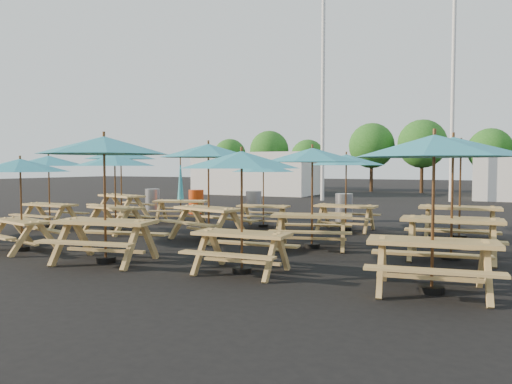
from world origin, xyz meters
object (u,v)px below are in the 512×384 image
at_px(picnic_unit_10, 312,160).
at_px(picnic_unit_9, 242,165).
at_px(picnic_unit_8, 263,170).
at_px(picnic_unit_11, 346,163).
at_px(picnic_unit_3, 20,169).
at_px(picnic_unit_7, 208,155).
at_px(waste_bin_3, 344,207).
at_px(picnic_unit_5, 181,195).
at_px(picnic_unit_4, 115,164).
at_px(waste_bin_2, 254,204).
at_px(picnic_unit_12, 434,153).
at_px(picnic_unit_1, 49,164).
at_px(picnic_unit_2, 121,157).
at_px(picnic_unit_13, 453,151).
at_px(picnic_unit_6, 104,151).
at_px(waste_bin_1, 196,202).
at_px(picnic_unit_14, 461,153).
at_px(waste_bin_0, 152,200).

bearing_deg(picnic_unit_10, picnic_unit_9, -109.06).
xyz_separation_m(picnic_unit_8, picnic_unit_11, (2.57, 0.24, 0.21)).
height_order(picnic_unit_3, picnic_unit_11, picnic_unit_11).
distance_m(picnic_unit_7, waste_bin_3, 6.29).
bearing_deg(waste_bin_3, picnic_unit_5, -150.00).
bearing_deg(picnic_unit_10, picnic_unit_4, 164.10).
bearing_deg(waste_bin_2, picnic_unit_12, -50.70).
bearing_deg(picnic_unit_1, picnic_unit_5, 49.65).
distance_m(picnic_unit_7, picnic_unit_8, 3.06).
bearing_deg(picnic_unit_7, picnic_unit_2, 167.93).
relative_size(picnic_unit_2, waste_bin_3, 3.35).
relative_size(picnic_unit_4, picnic_unit_13, 0.97).
height_order(picnic_unit_6, picnic_unit_13, picnic_unit_13).
distance_m(picnic_unit_7, waste_bin_1, 7.30).
relative_size(picnic_unit_1, waste_bin_1, 2.43).
height_order(picnic_unit_12, picnic_unit_13, picnic_unit_13).
bearing_deg(picnic_unit_14, picnic_unit_11, 169.64).
distance_m(picnic_unit_4, waste_bin_0, 6.63).
bearing_deg(waste_bin_3, picnic_unit_10, -81.21).
xyz_separation_m(picnic_unit_7, picnic_unit_14, (5.85, 2.91, 0.05)).
bearing_deg(picnic_unit_5, picnic_unit_6, -87.04).
distance_m(picnic_unit_2, picnic_unit_5, 3.07).
height_order(picnic_unit_6, picnic_unit_11, picnic_unit_6).
relative_size(picnic_unit_8, picnic_unit_13, 0.84).
height_order(picnic_unit_6, waste_bin_2, picnic_unit_6).
height_order(picnic_unit_6, picnic_unit_12, picnic_unit_6).
distance_m(picnic_unit_1, picnic_unit_8, 6.57).
distance_m(picnic_unit_2, picnic_unit_10, 9.13).
bearing_deg(picnic_unit_7, waste_bin_0, 154.75).
distance_m(picnic_unit_8, picnic_unit_11, 2.59).
xyz_separation_m(picnic_unit_11, waste_bin_1, (-6.83, 2.52, -1.51)).
bearing_deg(picnic_unit_5, picnic_unit_12, -54.48).
relative_size(picnic_unit_8, picnic_unit_14, 0.83).
xyz_separation_m(waste_bin_0, waste_bin_1, (2.06, 0.14, 0.00)).
relative_size(picnic_unit_6, picnic_unit_9, 1.27).
bearing_deg(picnic_unit_14, picnic_unit_2, 174.92).
bearing_deg(picnic_unit_2, picnic_unit_5, 12.12).
height_order(picnic_unit_10, picnic_unit_13, picnic_unit_13).
bearing_deg(picnic_unit_5, picnic_unit_8, -17.59).
xyz_separation_m(picnic_unit_4, picnic_unit_13, (9.00, -0.16, 0.24)).
relative_size(picnic_unit_6, picnic_unit_10, 1.02).
xyz_separation_m(picnic_unit_10, picnic_unit_14, (2.99, 3.01, 0.19)).
bearing_deg(picnic_unit_13, picnic_unit_11, 128.74).
relative_size(waste_bin_2, waste_bin_3, 1.00).
bearing_deg(picnic_unit_2, picnic_unit_12, -11.88).
bearing_deg(picnic_unit_9, waste_bin_2, 111.79).
relative_size(picnic_unit_8, waste_bin_0, 2.39).
height_order(picnic_unit_3, picnic_unit_9, picnic_unit_9).
relative_size(picnic_unit_3, picnic_unit_14, 0.93).
distance_m(picnic_unit_6, picnic_unit_14, 8.86).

